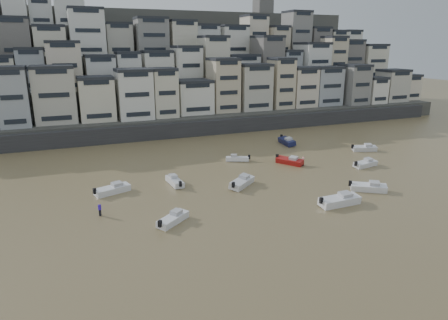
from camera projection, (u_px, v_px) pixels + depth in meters
name	position (u px, v px, depth m)	size (l,w,h in m)	color
ground	(330.00, 297.00, 34.27)	(400.00, 400.00, 0.00)	#937F4F
harbor_wall	(198.00, 128.00, 95.22)	(140.00, 3.00, 3.50)	#38383A
hillside	(172.00, 70.00, 129.24)	(141.04, 66.00, 50.00)	#4C4C47
boat_a	(340.00, 199.00, 53.75)	(6.45, 2.11, 1.76)	white
boat_b	(369.00, 186.00, 58.97)	(5.60, 1.83, 1.53)	white
boat_c	(242.00, 181.00, 60.97)	(5.94, 1.94, 1.62)	silver
boat_d	(365.00, 163.00, 70.73)	(5.28, 1.73, 1.44)	silver
boat_e	(290.00, 160.00, 72.24)	(5.46, 1.79, 1.49)	maroon
boat_f	(175.00, 180.00, 61.78)	(5.23, 1.71, 1.43)	silver
boat_g	(365.00, 148.00, 81.23)	(5.31, 1.74, 1.45)	silver
boat_h	(237.00, 158.00, 74.25)	(4.65, 1.52, 1.27)	white
boat_i	(287.00, 141.00, 86.61)	(6.17, 2.02, 1.68)	#151A44
boat_j	(173.00, 217.00, 48.44)	(5.19, 1.70, 1.42)	white
boat_k	(112.00, 188.00, 58.09)	(5.69, 1.86, 1.55)	white
person_blue	(100.00, 209.00, 50.42)	(0.44, 0.44, 1.74)	#371AC6
person_pink	(303.00, 161.00, 71.58)	(0.44, 0.44, 1.74)	#F0ACA9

